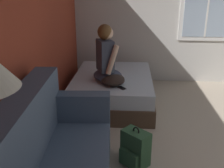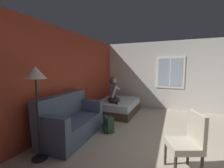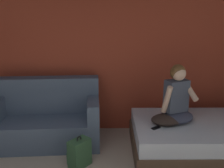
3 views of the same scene
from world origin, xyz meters
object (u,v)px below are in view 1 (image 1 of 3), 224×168
Objects in this scene: throw_pillow at (113,79)px; cell_phone at (122,88)px; bed at (113,89)px; backpack at (135,149)px; person_seated at (106,58)px; couch at (54,165)px.

throw_pillow is 3.33× the size of cell_phone.
backpack is (-1.67, -0.36, -0.04)m from bed.
person_seated is 1.91× the size of backpack.
backpack is 3.18× the size of cell_phone.
cell_phone is at bearing -141.99° from throw_pillow.
cell_phone is (-0.34, -0.25, -0.35)m from person_seated.
person_seated is at bearing 17.18° from backpack.
couch is 1.99× the size of person_seated.
bed is 3.73× the size of throw_pillow.
person_seated is 6.08× the size of cell_phone.
throw_pillow is at bearing -144.84° from person_seated.
bed is 0.65m from cell_phone.
backpack is at bearing -167.87° from bed.
bed is 12.44× the size of cell_phone.
cell_phone is at bearing -143.26° from person_seated.
backpack is 1.15m from cell_phone.
couch is (-2.27, 0.36, 0.16)m from bed.
person_seated is 0.55m from cell_phone.
backpack is at bearing -162.82° from person_seated.
couch reaches higher than cell_phone.
bed is at bearing 3.66° from throw_pillow.
couch is at bearing -144.72° from cell_phone.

